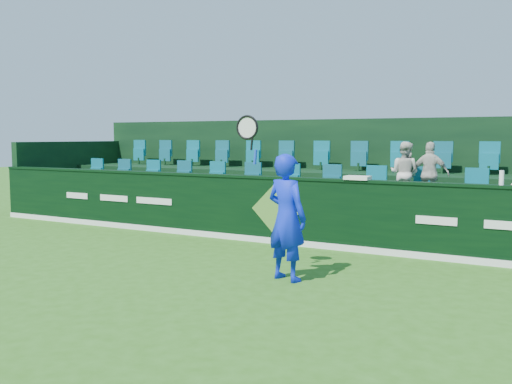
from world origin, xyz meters
The scene contains 12 objects.
ground centered at (0.00, 0.00, 0.00)m, with size 60.00×60.00×0.00m, color #2E6417.
sponsor_hoarding centered at (0.00, 4.00, 0.67)m, with size 16.00×0.25×1.35m.
stand_tier_front centered at (0.00, 5.10, 0.40)m, with size 16.00×2.00×0.80m, color black.
stand_tier_back centered at (0.00, 7.00, 0.65)m, with size 16.00×1.80×1.30m, color black.
stand_rear centered at (0.00, 7.44, 1.22)m, with size 16.00×4.10×2.60m.
seat_row_front centered at (0.00, 5.50, 1.10)m, with size 13.50×0.50×0.60m, color #0B6779.
seat_row_back centered at (0.00, 7.30, 1.60)m, with size 13.50×0.50×0.60m, color #0B6779.
tennis_player centered at (1.42, 1.42, 0.96)m, with size 1.22×0.63×2.49m.
spectator_left centered at (2.21, 5.12, 1.42)m, with size 0.61×0.47×1.25m, color silver.
spectator_middle centered at (2.71, 5.12, 1.42)m, with size 0.73×0.30×1.25m, color beige.
towel centered at (1.63, 4.00, 1.38)m, with size 0.46×0.30×0.07m, color white.
drinks_bottle centered at (4.10, 4.00, 1.47)m, with size 0.08×0.08×0.24m, color white.
Camera 1 is at (5.11, -6.14, 2.15)m, focal length 40.00 mm.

